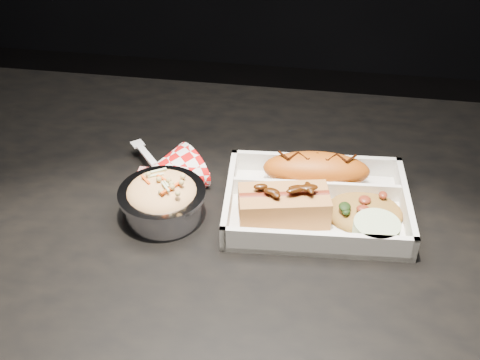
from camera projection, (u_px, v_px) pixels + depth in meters
The scene contains 8 objects.
dining_table at pixel (256, 275), 0.87m from camera, with size 1.20×0.80×0.75m.
food_tray at pixel (316, 206), 0.84m from camera, with size 0.26×0.20×0.04m.
fried_pastry at pixel (316, 170), 0.87m from camera, with size 0.15×0.06×0.05m, color #B45212.
hotdog at pixel (284, 203), 0.80m from camera, with size 0.13×0.08×0.06m.
fried_rice_mound at pixel (365, 206), 0.82m from camera, with size 0.11×0.09×0.03m, color olive.
cupcake_liner at pixel (376, 232), 0.78m from camera, with size 0.06×0.06×0.03m, color #B6CD9B.
foil_coleslaw_cup at pixel (162, 198), 0.82m from camera, with size 0.12×0.12×0.07m.
napkin_fork at pixel (162, 175), 0.88m from camera, with size 0.15×0.16×0.10m.
Camera 1 is at (0.07, -0.61, 1.29)m, focal length 45.00 mm.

